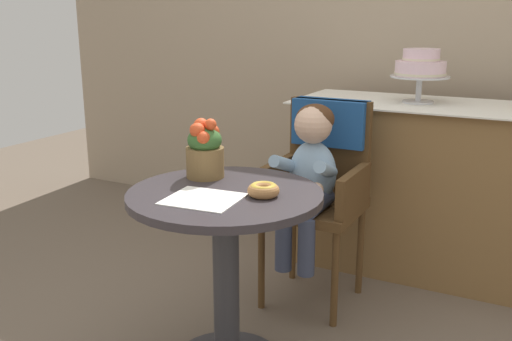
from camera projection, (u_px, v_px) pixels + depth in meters
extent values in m
cube|color=tan|center=(378.00, 13.00, 3.53)|extent=(4.80, 0.10, 2.70)
cylinder|color=#332D33|center=(225.00, 196.00, 2.12)|extent=(0.72, 0.72, 0.03)
cylinder|color=#333338|center=(226.00, 285.00, 2.21)|extent=(0.10, 0.10, 0.69)
cube|color=brown|center=(313.00, 208.00, 2.70)|extent=(0.42, 0.42, 0.04)
cube|color=brown|center=(330.00, 147.00, 2.80)|extent=(0.40, 0.04, 0.46)
cube|color=brown|center=(277.00, 179.00, 2.76)|extent=(0.04, 0.38, 0.18)
cube|color=brown|center=(354.00, 190.00, 2.59)|extent=(0.04, 0.38, 0.18)
cube|color=#1E4C8C|center=(330.00, 122.00, 2.77)|extent=(0.36, 0.11, 0.22)
cylinder|color=brown|center=(261.00, 263.00, 2.70)|extent=(0.03, 0.03, 0.45)
cylinder|color=brown|center=(335.00, 279.00, 2.54)|extent=(0.03, 0.03, 0.45)
cylinder|color=brown|center=(293.00, 238.00, 3.00)|extent=(0.03, 0.03, 0.45)
cylinder|color=brown|center=(360.00, 250.00, 2.84)|extent=(0.03, 0.03, 0.45)
ellipsoid|color=#8CADCC|center=(313.00, 173.00, 2.64)|extent=(0.22, 0.16, 0.30)
sphere|color=#E0B293|center=(313.00, 125.00, 2.57)|extent=(0.17, 0.17, 0.17)
ellipsoid|color=#4C2D19|center=(315.00, 119.00, 2.59)|extent=(0.17, 0.17, 0.14)
cylinder|color=#8CADCC|center=(286.00, 164.00, 2.60)|extent=(0.08, 0.23, 0.13)
sphere|color=#E0B293|center=(280.00, 184.00, 2.54)|extent=(0.06, 0.06, 0.06)
cylinder|color=#8CADCC|center=(326.00, 170.00, 2.51)|extent=(0.08, 0.23, 0.13)
sphere|color=#E0B293|center=(317.00, 189.00, 2.47)|extent=(0.06, 0.06, 0.06)
cylinder|color=#3F4760|center=(294.00, 199.00, 2.63)|extent=(0.09, 0.22, 0.09)
cylinder|color=#3F4760|center=(283.00, 242.00, 2.58)|extent=(0.08, 0.08, 0.26)
cylinder|color=#3F4760|center=(317.00, 203.00, 2.58)|extent=(0.09, 0.22, 0.09)
cylinder|color=#3F4760|center=(306.00, 247.00, 2.53)|extent=(0.08, 0.08, 0.26)
cube|color=white|center=(203.00, 199.00, 2.03)|extent=(0.27, 0.25, 0.00)
torus|color=#AD7542|center=(263.00, 190.00, 2.06)|extent=(0.12, 0.12, 0.04)
torus|color=gold|center=(263.00, 187.00, 2.05)|extent=(0.10, 0.10, 0.02)
cylinder|color=brown|center=(205.00, 162.00, 2.29)|extent=(0.15, 0.15, 0.12)
ellipsoid|color=#38662D|center=(205.00, 140.00, 2.27)|extent=(0.14, 0.14, 0.10)
sphere|color=#E54C23|center=(211.00, 124.00, 2.23)|extent=(0.05, 0.05, 0.05)
sphere|color=#E54C23|center=(213.00, 131.00, 2.28)|extent=(0.05, 0.05, 0.05)
sphere|color=#E54C23|center=(207.00, 134.00, 2.28)|extent=(0.06, 0.06, 0.06)
sphere|color=#E54C23|center=(201.00, 126.00, 2.27)|extent=(0.06, 0.06, 0.06)
sphere|color=#E54C23|center=(195.00, 129.00, 2.25)|extent=(0.05, 0.05, 0.05)
sphere|color=#E54C23|center=(197.00, 130.00, 2.23)|extent=(0.06, 0.06, 0.06)
sphere|color=#E54C23|center=(203.00, 138.00, 2.21)|extent=(0.05, 0.05, 0.05)
cube|color=olive|center=(441.00, 190.00, 3.05)|extent=(1.50, 0.56, 0.90)
cube|color=white|center=(448.00, 106.00, 2.94)|extent=(1.56, 0.62, 0.01)
cylinder|color=silver|center=(418.00, 102.00, 3.00)|extent=(0.16, 0.16, 0.01)
cylinder|color=silver|center=(419.00, 89.00, 2.99)|extent=(0.03, 0.03, 0.12)
cylinder|color=silver|center=(420.00, 77.00, 2.97)|extent=(0.30, 0.30, 0.01)
cylinder|color=silver|center=(420.00, 68.00, 2.96)|extent=(0.26, 0.25, 0.08)
cylinder|color=beige|center=(420.00, 74.00, 2.96)|extent=(0.26, 0.26, 0.01)
cylinder|color=silver|center=(421.00, 55.00, 2.94)|extent=(0.18, 0.18, 0.06)
cylinder|color=beige|center=(421.00, 59.00, 2.95)|extent=(0.19, 0.19, 0.01)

